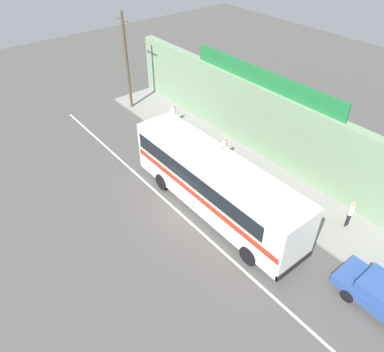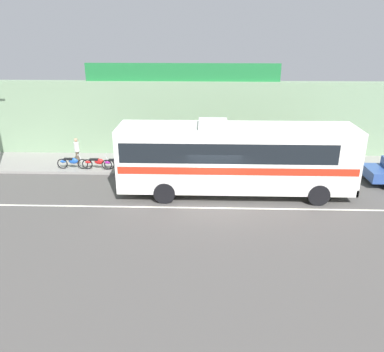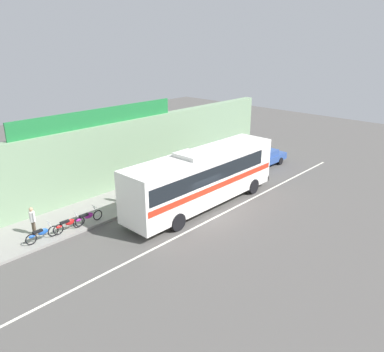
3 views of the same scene
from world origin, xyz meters
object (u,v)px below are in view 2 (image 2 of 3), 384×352
(motorcycle_red, at_px, (117,163))
(pedestrian_by_curb, at_px, (175,151))
(pedestrian_far_right, at_px, (77,149))
(motorcycle_black, at_px, (98,162))
(intercity_bus, at_px, (234,156))
(pedestrian_far_left, at_px, (320,147))
(motorcycle_blue, at_px, (72,162))

(motorcycle_red, relative_size, pedestrian_by_curb, 1.18)
(pedestrian_far_right, height_order, pedestrian_by_curb, pedestrian_by_curb)
(motorcycle_black, height_order, pedestrian_far_right, pedestrian_far_right)
(pedestrian_far_right, relative_size, pedestrian_by_curb, 0.98)
(intercity_bus, height_order, motorcycle_black, intercity_bus)
(intercity_bus, xyz_separation_m, pedestrian_far_left, (5.65, 4.77, -0.94))
(pedestrian_far_left, bearing_deg, motorcycle_black, -172.49)
(motorcycle_blue, relative_size, motorcycle_black, 0.95)
(pedestrian_by_curb, bearing_deg, pedestrian_far_right, 178.31)
(pedestrian_far_right, bearing_deg, motorcycle_blue, -92.49)
(motorcycle_black, xyz_separation_m, pedestrian_far_left, (13.38, 1.76, 0.56))
(motorcycle_black, bearing_deg, pedestrian_far_left, 7.51)
(motorcycle_black, distance_m, pedestrian_by_curb, 4.60)
(intercity_bus, xyz_separation_m, motorcycle_black, (-7.73, 3.00, -1.50))
(motorcycle_red, height_order, pedestrian_far_left, pedestrian_far_left)
(motorcycle_black, bearing_deg, pedestrian_far_right, 146.10)
(motorcycle_blue, height_order, pedestrian_far_left, pedestrian_far_left)
(motorcycle_black, relative_size, pedestrian_far_right, 1.20)
(motorcycle_red, distance_m, motorcycle_blue, 2.71)
(intercity_bus, bearing_deg, motorcycle_black, 158.78)
(intercity_bus, distance_m, motorcycle_red, 7.35)
(pedestrian_far_left, bearing_deg, pedestrian_by_curb, -174.00)
(motorcycle_black, height_order, pedestrian_by_curb, pedestrian_by_curb)
(motorcycle_black, bearing_deg, intercity_bus, -21.22)
(motorcycle_red, bearing_deg, motorcycle_black, 177.59)
(pedestrian_far_right, bearing_deg, pedestrian_far_left, 2.92)
(motorcycle_blue, xyz_separation_m, pedestrian_far_left, (14.92, 1.72, 0.56))
(pedestrian_far_left, relative_size, pedestrian_far_right, 1.06)
(motorcycle_blue, height_order, motorcycle_black, same)
(motorcycle_blue, bearing_deg, pedestrian_far_right, 87.51)
(pedestrian_far_right, bearing_deg, motorcycle_red, -21.62)
(motorcycle_blue, bearing_deg, pedestrian_by_curb, 7.43)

